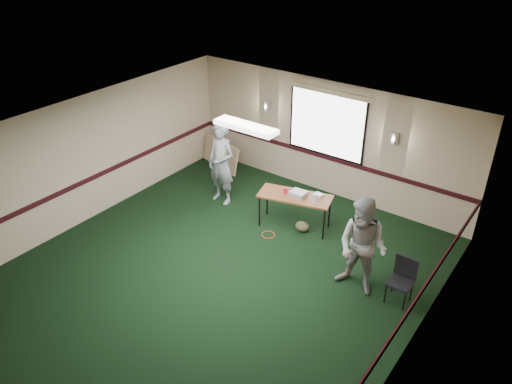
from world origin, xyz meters
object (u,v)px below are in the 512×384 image
Objects in this scene: person_left at (221,163)px; conference_chair at (403,277)px; projector at (298,194)px; person_right at (362,247)px; folding_table at (295,198)px.

conference_chair is at bearing -5.66° from person_left.
conference_chair is 4.68m from person_left.
person_right is at bearing -29.54° from projector.
folding_table is 0.13m from projector.
projector reaches higher than conference_chair.
folding_table is at bearing -161.14° from projector.
projector is 0.16× the size of person_left.
person_right is (1.93, -1.05, 0.11)m from projector.
person_left is at bearing -178.20° from projector.
conference_chair is 0.45× the size of person_right.
folding_table is 1.98× the size of conference_chair.
person_left is at bearing 170.37° from conference_chair.
folding_table is 0.88× the size of person_right.
folding_table is 2.25m from person_right.
conference_chair is (2.69, -0.82, -0.22)m from folding_table.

